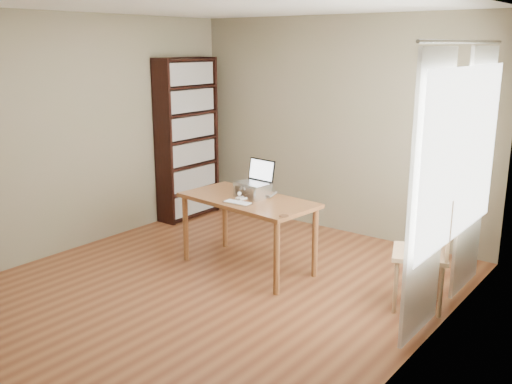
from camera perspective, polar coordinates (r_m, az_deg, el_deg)
name	(u,v)px	position (r m, az deg, el deg)	size (l,w,h in m)	color
room	(217,154)	(5.18, -3.96, 3.84)	(4.04, 4.54, 2.64)	brown
bookshelf	(187,139)	(7.58, -6.87, 5.26)	(0.30, 0.90, 2.10)	black
curtains	(453,181)	(4.96, 19.11, 1.03)	(0.03, 1.90, 2.25)	white
desk	(248,208)	(5.79, -0.82, -1.56)	(1.47, 0.83, 0.75)	brown
laptop_stand	(253,189)	(5.81, -0.34, 0.32)	(0.32, 0.25, 0.13)	silver
laptop	(256,177)	(5.83, 0.02, 1.48)	(0.36, 0.31, 0.24)	silver
keyboard	(238,203)	(5.57, -1.85, -1.09)	(0.29, 0.14, 0.02)	silver
coaster	(284,216)	(5.18, 2.81, -2.40)	(0.09, 0.09, 0.01)	brown
cat	(256,191)	(5.82, 0.05, 0.14)	(0.24, 0.47, 0.14)	#484038
chair	(430,248)	(5.14, 17.00, -5.35)	(0.60, 0.60, 1.04)	#A08257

